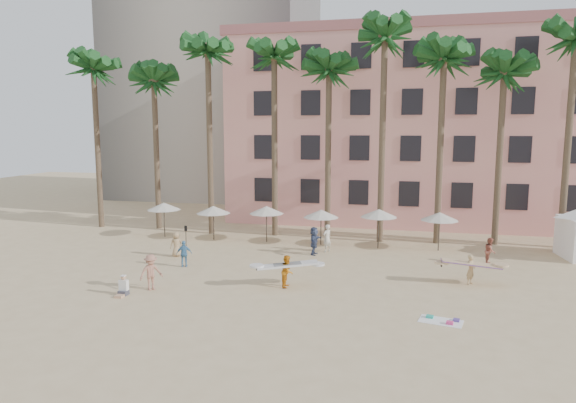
% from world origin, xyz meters
% --- Properties ---
extents(ground, '(120.00, 120.00, 0.00)m').
position_xyz_m(ground, '(0.00, 0.00, 0.00)').
color(ground, '#D1B789').
rests_on(ground, ground).
extents(pink_hotel, '(35.00, 14.00, 16.00)m').
position_xyz_m(pink_hotel, '(7.00, 26.00, 8.00)').
color(pink_hotel, '#FAA998').
rests_on(pink_hotel, ground).
extents(palm_row, '(44.40, 5.40, 16.30)m').
position_xyz_m(palm_row, '(0.51, 15.00, 12.97)').
color(palm_row, brown).
rests_on(palm_row, ground).
extents(umbrella_row, '(22.50, 2.70, 2.73)m').
position_xyz_m(umbrella_row, '(-3.00, 12.50, 2.33)').
color(umbrella_row, '#332B23').
rests_on(umbrella_row, ground).
extents(beach_towel, '(1.97, 1.37, 0.14)m').
position_xyz_m(beach_towel, '(6.45, -0.58, 0.03)').
color(beach_towel, white).
rests_on(beach_towel, ground).
extents(carrier_yellow, '(3.07, 0.94, 1.61)m').
position_xyz_m(carrier_yellow, '(8.23, 5.22, 0.93)').
color(carrier_yellow, tan).
rests_on(carrier_yellow, ground).
extents(carrier_white, '(3.26, 1.75, 1.68)m').
position_xyz_m(carrier_white, '(-1.13, 2.62, 0.91)').
color(carrier_white, orange).
rests_on(carrier_white, ground).
extents(beachgoers, '(20.21, 11.12, 1.85)m').
position_xyz_m(beachgoers, '(-2.86, 6.64, 0.88)').
color(beachgoers, '#4D87B3').
rests_on(beachgoers, ground).
extents(paddle, '(0.18, 0.04, 2.23)m').
position_xyz_m(paddle, '(-8.46, 6.34, 1.41)').
color(paddle, black).
rests_on(paddle, ground).
extents(seated_man, '(0.44, 0.76, 0.99)m').
position_xyz_m(seated_man, '(-8.76, -0.53, 0.34)').
color(seated_man, '#3F3F4C').
rests_on(seated_man, ground).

